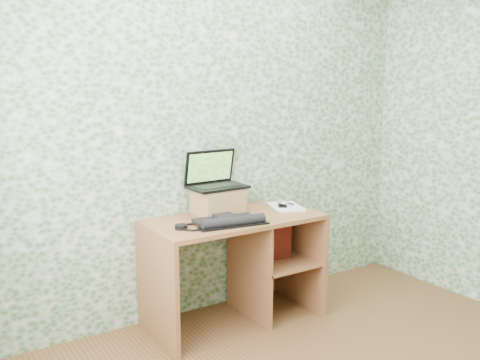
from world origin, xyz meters
TOP-DOWN VIEW (x-y plane):
  - wall_back at (0.00, 1.75)m, footprint 3.50×0.00m
  - desk at (0.08, 1.47)m, footprint 1.20×0.60m
  - riser at (-0.05, 1.58)m, footprint 0.31×0.26m
  - laptop at (-0.05, 1.63)m, footprint 0.40×0.28m
  - keyboard at (-0.13, 1.31)m, footprint 0.48×0.30m
  - headphones at (-0.36, 1.35)m, footprint 0.23×0.20m
  - notepad at (0.47, 1.47)m, footprint 0.30×0.35m
  - mouse at (0.44, 1.48)m, footprint 0.12×0.13m
  - pen at (0.54, 1.53)m, footprint 0.03×0.15m
  - red_box at (0.36, 1.44)m, footprint 0.22×0.08m

SIDE VIEW (x-z plane):
  - desk at x=0.08m, z-range 0.11..0.86m
  - red_box at x=0.36m, z-range 0.39..0.65m
  - notepad at x=0.47m, z-range 0.75..0.76m
  - headphones at x=-0.36m, z-range 0.75..0.77m
  - pen at x=0.54m, z-range 0.76..0.77m
  - keyboard at x=-0.13m, z-range 0.74..0.81m
  - mouse at x=0.44m, z-range 0.76..0.80m
  - riser at x=-0.05m, z-range 0.75..0.93m
  - laptop at x=-0.05m, z-range 0.87..1.12m
  - wall_back at x=0.00m, z-range -0.45..3.05m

